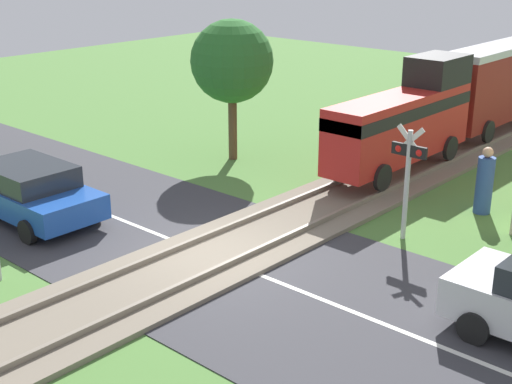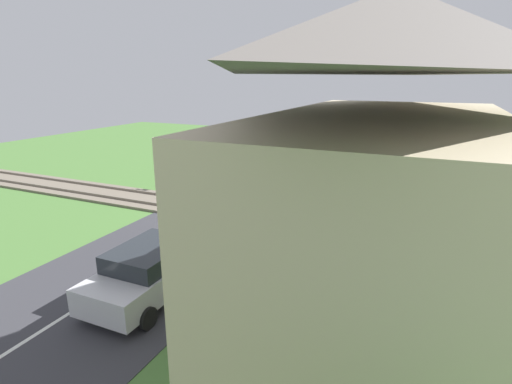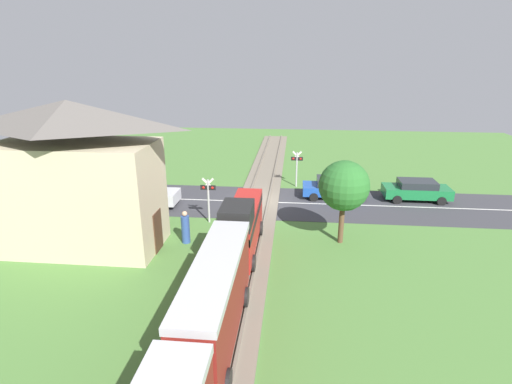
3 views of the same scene
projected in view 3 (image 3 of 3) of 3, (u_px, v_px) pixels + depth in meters
ground_plane at (258, 202)px, 27.46m from camera, size 60.00×60.00×0.00m
road_surface at (258, 202)px, 27.45m from camera, size 48.00×6.40×0.02m
track_bed at (258, 201)px, 27.44m from camera, size 2.80×48.00×0.24m
train at (214, 308)px, 12.63m from camera, size 1.58×20.38×3.18m
car_near_crossing at (334, 187)px, 28.08m from camera, size 4.32×2.05×1.45m
car_far_side at (146, 194)px, 26.53m from camera, size 4.27×2.03×1.54m
car_behind_queue at (416, 190)px, 27.56m from camera, size 4.45×1.98×1.44m
crossing_signal_west_approach at (297, 164)px, 30.25m from camera, size 0.90×0.18×2.79m
crossing_signal_east_approach at (208, 194)px, 23.52m from camera, size 0.90×0.18×2.79m
station_building at (77, 179)px, 19.81m from camera, size 8.47×4.20×7.56m
pedestrian_by_station at (186, 228)px, 21.19m from camera, size 0.44×0.44×1.79m
tree_roadside_hedge at (344, 186)px, 20.46m from camera, size 2.62×2.62×4.50m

